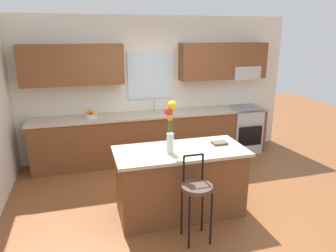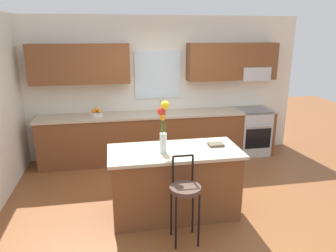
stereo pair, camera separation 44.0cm
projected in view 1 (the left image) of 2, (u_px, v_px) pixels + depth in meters
ground_plane at (182, 201)px, 4.66m from camera, size 14.00×14.00×0.00m
back_wall_assembly at (153, 80)px, 6.07m from camera, size 5.60×0.50×2.70m
counter_run at (155, 136)px, 6.10m from camera, size 4.56×0.64×0.92m
sink_faucet at (154, 104)px, 6.07m from camera, size 0.02×0.13×0.23m
oven_range at (243, 129)px, 6.57m from camera, size 0.60×0.64×0.92m
kitchen_island at (180, 182)px, 4.23m from camera, size 1.72×0.80×0.92m
bar_stool_near at (197, 191)px, 3.62m from camera, size 0.36×0.36×1.04m
flower_vase at (170, 124)px, 3.89m from camera, size 0.15×0.14×0.67m
cookbook at (219, 143)px, 4.31m from camera, size 0.20×0.15×0.03m
fruit_bowl_oranges at (91, 115)px, 5.65m from camera, size 0.24×0.24×0.16m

